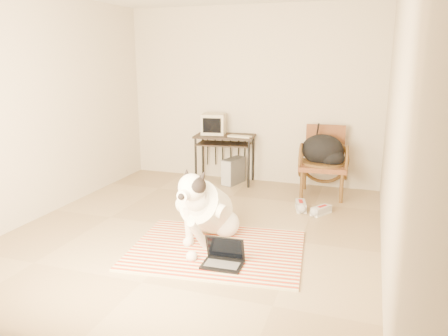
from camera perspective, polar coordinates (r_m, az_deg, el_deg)
The scene contains 16 objects.
floor at distance 5.10m, azimuth -3.41°, elevation -7.93°, with size 4.50×4.50×0.00m, color #917A59.
wall_back at distance 6.89m, azimuth 3.56°, elevation 9.40°, with size 4.50×4.50×0.00m, color #BCAE9A.
wall_front at distance 2.84m, azimuth -21.13°, elevation 1.77°, with size 4.50×4.50×0.00m, color #BCAE9A.
wall_left at distance 5.82m, azimuth -22.36°, elevation 7.52°, with size 4.50×4.50×0.00m, color #BCAE9A.
wall_right at distance 4.41m, azimuth 21.28°, elevation 5.85°, with size 4.50×4.50×0.00m, color #BCAE9A.
rug at distance 4.55m, azimuth -0.97°, elevation -10.60°, with size 1.86×1.51×0.02m.
dog at distance 4.67m, azimuth -2.31°, elevation -5.44°, with size 0.58×1.23×0.88m.
laptop at distance 4.20m, azimuth -0.07°, elevation -11.65°, with size 0.39×0.29×0.26m.
computer_desk at distance 6.79m, azimuth 0.08°, elevation 3.42°, with size 0.96×0.60×0.76m.
crt_monitor at distance 6.86m, azimuth -1.34°, elevation 5.78°, with size 0.41×0.39×0.32m.
desk_keyboard at distance 6.60m, azimuth 2.08°, elevation 4.14°, with size 0.35×0.13×0.02m, color #B7AA8F.
pc_tower at distance 6.83m, azimuth 1.22°, elevation -0.39°, with size 0.28×0.46×0.40m.
rattan_chair at distance 6.37m, azimuth 12.87°, elevation 0.88°, with size 0.69×0.67×0.98m.
backpack at distance 6.29m, azimuth 12.93°, elevation 2.19°, with size 0.61×0.48×0.43m.
sneaker_left at distance 5.78m, azimuth 9.99°, elevation -4.91°, with size 0.20×0.33×0.11m.
sneaker_right at distance 5.67m, azimuth 12.57°, elevation -5.46°, with size 0.26×0.32×0.10m.
Camera 1 is at (1.80, -4.37, 1.91)m, focal length 35.00 mm.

